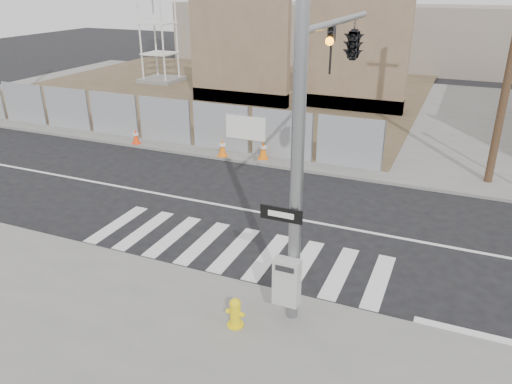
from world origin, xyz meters
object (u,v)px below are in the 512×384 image
at_px(signal_pole, 337,82).
at_px(fire_hydrant, 235,312).
at_px(traffic_cone_b, 136,137).
at_px(traffic_cone_d, 263,150).
at_px(traffic_cone_c, 222,148).

distance_m(signal_pole, fire_hydrant, 5.69).
height_order(traffic_cone_b, traffic_cone_d, traffic_cone_d).
bearing_deg(traffic_cone_d, traffic_cone_b, -176.57).
bearing_deg(traffic_cone_d, signal_pole, -55.62).
distance_m(signal_pole, traffic_cone_b, 13.03).
height_order(fire_hydrant, traffic_cone_c, traffic_cone_c).
bearing_deg(traffic_cone_d, traffic_cone_c, -167.99).
relative_size(fire_hydrant, traffic_cone_c, 0.91).
bearing_deg(signal_pole, traffic_cone_d, 124.38).
relative_size(signal_pole, traffic_cone_b, 10.44).
height_order(signal_pole, traffic_cone_c, signal_pole).
distance_m(fire_hydrant, traffic_cone_c, 11.14).
bearing_deg(fire_hydrant, traffic_cone_c, 119.90).
distance_m(traffic_cone_c, traffic_cone_d, 1.74).
xyz_separation_m(fire_hydrant, traffic_cone_d, (-3.54, 10.19, 0.04)).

